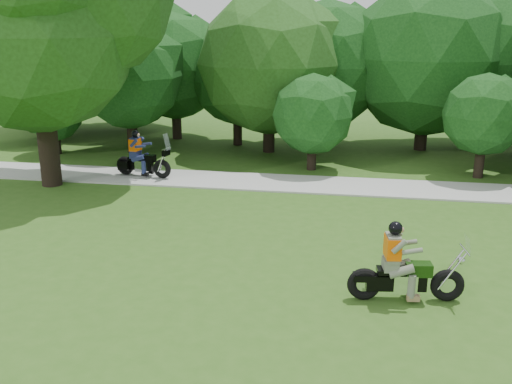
{
  "coord_description": "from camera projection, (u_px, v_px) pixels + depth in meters",
  "views": [
    {
      "loc": [
        -0.22,
        -11.06,
        5.43
      ],
      "look_at": [
        -2.74,
        3.29,
        1.08
      ],
      "focal_mm": 40.0,
      "sensor_mm": 36.0,
      "label": 1
    }
  ],
  "objects": [
    {
      "name": "ground",
      "position": [
        357.0,
        292.0,
        11.96
      ],
      "size": [
        100.0,
        100.0,
        0.0
      ],
      "primitive_type": "plane",
      "color": "#305819",
      "rests_on": "ground"
    },
    {
      "name": "tree_line",
      "position": [
        385.0,
        65.0,
        24.46
      ],
      "size": [
        40.02,
        12.38,
        7.61
      ],
      "color": "black",
      "rests_on": "ground"
    },
    {
      "name": "walkway",
      "position": [
        358.0,
        187.0,
        19.5
      ],
      "size": [
        60.0,
        2.2,
        0.06
      ],
      "primitive_type": "cube",
      "color": "#AAAAA5",
      "rests_on": "ground"
    },
    {
      "name": "big_tree_west",
      "position": [
        39.0,
        12.0,
        18.52
      ],
      "size": [
        8.64,
        6.56,
        9.96
      ],
      "color": "black",
      "rests_on": "ground"
    },
    {
      "name": "chopper_motorcycle",
      "position": [
        401.0,
        272.0,
        11.43
      ],
      "size": [
        2.37,
        0.76,
        1.69
      ],
      "rotation": [
        0.0,
        0.0,
        0.14
      ],
      "color": "black",
      "rests_on": "ground"
    },
    {
      "name": "touring_motorcycle",
      "position": [
        140.0,
        160.0,
        20.56
      ],
      "size": [
        2.21,
        0.9,
        1.69
      ],
      "rotation": [
        0.0,
        0.0,
        -0.17
      ],
      "color": "black",
      "rests_on": "walkway"
    }
  ]
}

